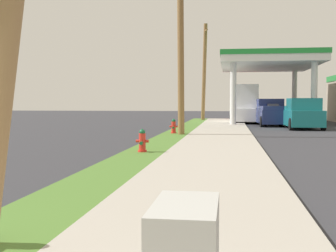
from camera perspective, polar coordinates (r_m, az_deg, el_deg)
name	(u,v)px	position (r m, az deg, el deg)	size (l,w,h in m)	color
fire_hydrant_second	(142,142)	(13.96, -3.42, -2.10)	(0.42, 0.38, 0.74)	red
fire_hydrant_third	(174,127)	(22.23, 0.75, -0.12)	(0.42, 0.37, 0.74)	red
utility_pole_midground	(181,29)	(21.88, 1.67, 12.66)	(0.96, 1.18, 10.25)	olive
utility_pole_background	(204,72)	(38.58, 4.81, 7.17)	(0.70, 2.10, 8.43)	olive
car_red_by_near_pump	(241,112)	(43.04, 9.59, 1.80)	(2.21, 4.62, 1.57)	red
truck_navy_at_forecourt	(271,113)	(32.70, 13.47, 1.67)	(2.38, 5.50, 1.97)	navy
truck_white_on_apron	(245,105)	(36.46, 10.14, 2.76)	(2.21, 6.43, 3.11)	white
truck_teal_at_far_bay	(301,115)	(29.45, 17.14, 1.46)	(2.25, 5.45, 1.97)	#197075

